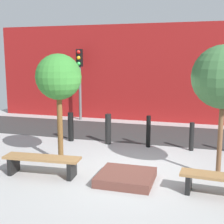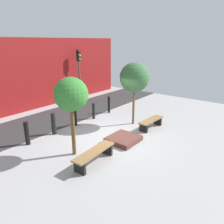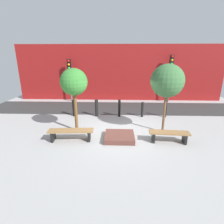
{
  "view_description": "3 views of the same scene",
  "coord_description": "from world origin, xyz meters",
  "px_view_note": "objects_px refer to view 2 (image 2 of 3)",
  "views": [
    {
      "loc": [
        1.63,
        -7.3,
        2.85
      ],
      "look_at": [
        -0.35,
        -0.58,
        1.62
      ],
      "focal_mm": 50.0,
      "sensor_mm": 36.0,
      "label": 1
    },
    {
      "loc": [
        -7.04,
        -5.51,
        4.14
      ],
      "look_at": [
        -0.31,
        -0.23,
        1.33
      ],
      "focal_mm": 35.0,
      "sensor_mm": 36.0,
      "label": 2
    },
    {
      "loc": [
        -0.07,
        -7.51,
        3.45
      ],
      "look_at": [
        -0.34,
        -0.24,
        1.11
      ],
      "focal_mm": 28.0,
      "sensor_mm": 36.0,
      "label": 3
    }
  ],
  "objects_px": {
    "planter_bed": "(123,139)",
    "traffic_light_mid_west": "(79,66)",
    "tree_behind_right_bench": "(134,78)",
    "bollard_left": "(54,124)",
    "bollard_far_right": "(109,105)",
    "bollard_center": "(75,116)",
    "bollard_right": "(94,111)",
    "tree_behind_left_bench": "(71,95)",
    "bench_left": "(94,154)",
    "bench_right": "(151,122)",
    "bollard_far_left": "(27,133)"
  },
  "relations": [
    {
      "from": "planter_bed",
      "to": "traffic_light_mid_west",
      "type": "bearing_deg",
      "value": 59.88
    },
    {
      "from": "tree_behind_right_bench",
      "to": "bollard_left",
      "type": "xyz_separation_m",
      "value": [
        -3.41,
        2.14,
        -1.9
      ]
    },
    {
      "from": "bollard_left",
      "to": "traffic_light_mid_west",
      "type": "bearing_deg",
      "value": 34.81
    },
    {
      "from": "tree_behind_right_bench",
      "to": "bollard_far_right",
      "type": "xyz_separation_m",
      "value": [
        0.64,
        2.14,
        -1.91
      ]
    },
    {
      "from": "bollard_center",
      "to": "bollard_right",
      "type": "bearing_deg",
      "value": 0.0
    },
    {
      "from": "tree_behind_left_bench",
      "to": "tree_behind_right_bench",
      "type": "xyz_separation_m",
      "value": [
        4.12,
        0.0,
        0.09
      ]
    },
    {
      "from": "bench_left",
      "to": "bollard_far_right",
      "type": "height_order",
      "value": "bollard_far_right"
    },
    {
      "from": "tree_behind_left_bench",
      "to": "bench_right",
      "type": "bearing_deg",
      "value": -14.21
    },
    {
      "from": "tree_behind_right_bench",
      "to": "traffic_light_mid_west",
      "type": "bearing_deg",
      "value": 73.0
    },
    {
      "from": "tree_behind_right_bench",
      "to": "traffic_light_mid_west",
      "type": "relative_size",
      "value": 0.89
    },
    {
      "from": "bench_left",
      "to": "bollard_right",
      "type": "distance_m",
      "value": 4.67
    },
    {
      "from": "bollard_right",
      "to": "traffic_light_mid_west",
      "type": "xyz_separation_m",
      "value": [
        2.46,
        3.59,
        2.01
      ]
    },
    {
      "from": "tree_behind_left_bench",
      "to": "bollard_far_right",
      "type": "bearing_deg",
      "value": 24.17
    },
    {
      "from": "bench_right",
      "to": "tree_behind_left_bench",
      "type": "height_order",
      "value": "tree_behind_left_bench"
    },
    {
      "from": "bollard_left",
      "to": "tree_behind_right_bench",
      "type": "bearing_deg",
      "value": -32.07
    },
    {
      "from": "tree_behind_left_bench",
      "to": "bollard_right",
      "type": "distance_m",
      "value": 4.44
    },
    {
      "from": "bench_left",
      "to": "planter_bed",
      "type": "distance_m",
      "value": 2.08
    },
    {
      "from": "planter_bed",
      "to": "traffic_light_mid_west",
      "type": "height_order",
      "value": "traffic_light_mid_west"
    },
    {
      "from": "tree_behind_right_bench",
      "to": "bollard_left",
      "type": "bearing_deg",
      "value": 147.93
    },
    {
      "from": "bollard_center",
      "to": "bollard_far_right",
      "type": "height_order",
      "value": "bollard_center"
    },
    {
      "from": "bench_left",
      "to": "bollard_left",
      "type": "xyz_separation_m",
      "value": [
        0.71,
        3.18,
        0.16
      ]
    },
    {
      "from": "bollard_far_left",
      "to": "bollard_right",
      "type": "relative_size",
      "value": 1.12
    },
    {
      "from": "planter_bed",
      "to": "tree_behind_left_bench",
      "type": "bearing_deg",
      "value": 157.73
    },
    {
      "from": "bollard_center",
      "to": "planter_bed",
      "type": "bearing_deg",
      "value": -90.0
    },
    {
      "from": "tree_behind_right_bench",
      "to": "bollard_center",
      "type": "xyz_separation_m",
      "value": [
        -2.06,
        2.14,
        -1.89
      ]
    },
    {
      "from": "bench_right",
      "to": "traffic_light_mid_west",
      "type": "bearing_deg",
      "value": 79.56
    },
    {
      "from": "bollard_left",
      "to": "bollard_far_right",
      "type": "relative_size",
      "value": 1.02
    },
    {
      "from": "traffic_light_mid_west",
      "to": "planter_bed",
      "type": "bearing_deg",
      "value": -120.12
    },
    {
      "from": "bench_right",
      "to": "bollard_right",
      "type": "height_order",
      "value": "bollard_right"
    },
    {
      "from": "bollard_center",
      "to": "bollard_right",
      "type": "height_order",
      "value": "bollard_center"
    },
    {
      "from": "bollard_right",
      "to": "bench_left",
      "type": "bearing_deg",
      "value": -137.0
    },
    {
      "from": "bollard_center",
      "to": "bollard_right",
      "type": "relative_size",
      "value": 1.16
    },
    {
      "from": "bollard_far_right",
      "to": "bench_right",
      "type": "bearing_deg",
      "value": -101.4
    },
    {
      "from": "tree_behind_left_bench",
      "to": "bollard_left",
      "type": "xyz_separation_m",
      "value": [
        0.71,
        2.14,
        -1.81
      ]
    },
    {
      "from": "bench_right",
      "to": "bollard_center",
      "type": "distance_m",
      "value": 3.79
    },
    {
      "from": "tree_behind_right_bench",
      "to": "traffic_light_mid_west",
      "type": "xyz_separation_m",
      "value": [
        1.75,
        5.73,
        0.05
      ]
    },
    {
      "from": "tree_behind_right_bench",
      "to": "bench_left",
      "type": "bearing_deg",
      "value": -165.79
    },
    {
      "from": "bollard_left",
      "to": "bollard_far_right",
      "type": "height_order",
      "value": "bollard_left"
    },
    {
      "from": "bench_right",
      "to": "tree_behind_right_bench",
      "type": "xyz_separation_m",
      "value": [
        0.0,
        1.04,
        2.08
      ]
    },
    {
      "from": "bollard_left",
      "to": "traffic_light_mid_west",
      "type": "height_order",
      "value": "traffic_light_mid_west"
    },
    {
      "from": "tree_behind_right_bench",
      "to": "bollard_right",
      "type": "bearing_deg",
      "value": 108.37
    },
    {
      "from": "bollard_far_right",
      "to": "traffic_light_mid_west",
      "type": "xyz_separation_m",
      "value": [
        1.11,
        3.59,
        1.96
      ]
    },
    {
      "from": "bollard_right",
      "to": "bench_right",
      "type": "bearing_deg",
      "value": -77.42
    },
    {
      "from": "bollard_far_left",
      "to": "bollard_far_right",
      "type": "xyz_separation_m",
      "value": [
        5.4,
        0.0,
        0.0
      ]
    },
    {
      "from": "bench_right",
      "to": "bollard_right",
      "type": "xyz_separation_m",
      "value": [
        -0.71,
        3.18,
        0.12
      ]
    },
    {
      "from": "bollard_far_left",
      "to": "bench_left",
      "type": "bearing_deg",
      "value": -78.6
    },
    {
      "from": "tree_behind_left_bench",
      "to": "bollard_center",
      "type": "xyz_separation_m",
      "value": [
        2.06,
        2.14,
        -1.8
      ]
    },
    {
      "from": "bollard_far_left",
      "to": "bollard_center",
      "type": "height_order",
      "value": "bollard_center"
    },
    {
      "from": "bench_right",
      "to": "tree_behind_right_bench",
      "type": "relative_size",
      "value": 0.53
    },
    {
      "from": "tree_behind_left_bench",
      "to": "tree_behind_right_bench",
      "type": "height_order",
      "value": "tree_behind_right_bench"
    }
  ]
}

